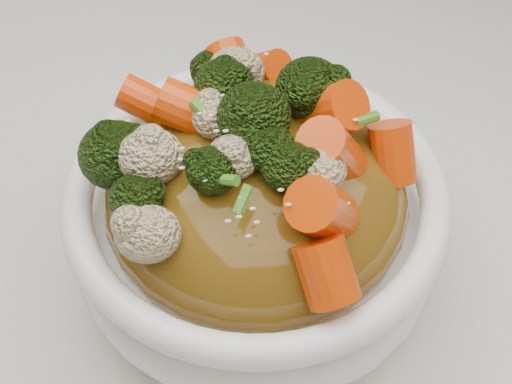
{
  "coord_description": "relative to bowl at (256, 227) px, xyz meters",
  "views": [
    {
      "loc": [
        -0.0,
        -0.3,
        1.13
      ],
      "look_at": [
        0.02,
        -0.05,
        0.82
      ],
      "focal_mm": 50.0,
      "sensor_mm": 36.0,
      "label": 1
    }
  ],
  "objects": [
    {
      "name": "broccoli",
      "position": [
        -0.0,
        -0.0,
        0.09
      ],
      "size": [
        0.22,
        0.22,
        0.04
      ],
      "primitive_type": null,
      "rotation": [
        0.0,
        0.0,
        0.37
      ],
      "color": "black",
      "rests_on": "sauce_base"
    },
    {
      "name": "scallions",
      "position": [
        -0.0,
        -0.0,
        0.09
      ],
      "size": [
        0.17,
        0.17,
        0.02
      ],
      "primitive_type": null,
      "rotation": [
        0.0,
        0.0,
        0.37
      ],
      "color": "#3D841E",
      "rests_on": "sauce_base"
    },
    {
      "name": "sauce_base",
      "position": [
        -0.0,
        -0.0,
        0.03
      ],
      "size": [
        0.22,
        0.22,
        0.09
      ],
      "primitive_type": "ellipsoid",
      "rotation": [
        0.0,
        0.0,
        0.37
      ],
      "color": "brown",
      "rests_on": "bowl"
    },
    {
      "name": "cauliflower",
      "position": [
        -0.0,
        -0.0,
        0.09
      ],
      "size": [
        0.22,
        0.22,
        0.04
      ],
      "primitive_type": null,
      "rotation": [
        0.0,
        0.0,
        0.37
      ],
      "color": "beige",
      "rests_on": "sauce_base"
    },
    {
      "name": "tablecloth",
      "position": [
        -0.02,
        0.05,
        -0.06
      ],
      "size": [
        1.2,
        0.8,
        0.04
      ],
      "primitive_type": "cube",
      "color": "silver",
      "rests_on": "dining_table"
    },
    {
      "name": "bowl",
      "position": [
        0.0,
        0.0,
        0.0
      ],
      "size": [
        0.28,
        0.28,
        0.08
      ],
      "primitive_type": null,
      "rotation": [
        0.0,
        0.0,
        0.37
      ],
      "color": "white",
      "rests_on": "tablecloth"
    },
    {
      "name": "carrots",
      "position": [
        -0.0,
        -0.0,
        0.09
      ],
      "size": [
        0.22,
        0.22,
        0.05
      ],
      "primitive_type": null,
      "rotation": [
        0.0,
        0.0,
        0.37
      ],
      "color": "#E14307",
      "rests_on": "sauce_base"
    },
    {
      "name": "sesame_seeds",
      "position": [
        -0.0,
        0.0,
        0.09
      ],
      "size": [
        0.2,
        0.2,
        0.01
      ],
      "primitive_type": null,
      "rotation": [
        0.0,
        0.0,
        0.37
      ],
      "color": "beige",
      "rests_on": "sauce_base"
    }
  ]
}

